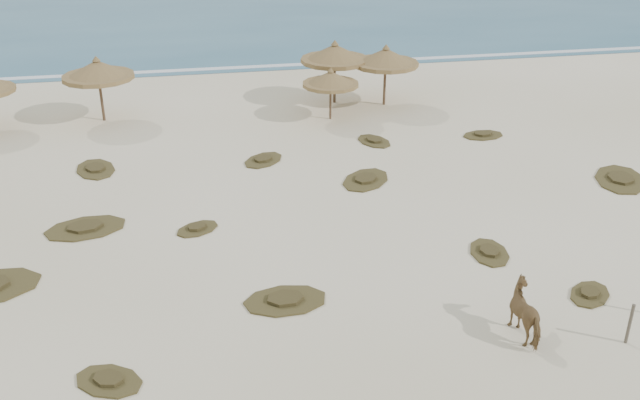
% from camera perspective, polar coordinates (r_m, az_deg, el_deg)
% --- Properties ---
extents(ground, '(160.00, 160.00, 0.00)m').
position_cam_1_polar(ground, '(19.34, 0.54, -9.68)').
color(ground, '#F9E9CD').
rests_on(ground, ground).
extents(foam_line, '(70.00, 0.60, 0.01)m').
position_cam_1_polar(foam_line, '(43.06, -6.29, 10.48)').
color(foam_line, silver).
rests_on(foam_line, ground).
extents(palapa_2, '(4.17, 4.17, 3.08)m').
position_cam_1_polar(palapa_2, '(34.71, -17.37, 9.85)').
color(palapa_2, '#513929').
rests_on(palapa_2, ground).
extents(palapa_3, '(4.29, 4.29, 3.17)m').
position_cam_1_polar(palapa_3, '(35.82, 1.19, 11.58)').
color(palapa_3, '#513929').
rests_on(palapa_3, ground).
extents(palapa_4, '(3.08, 3.08, 2.48)m').
position_cam_1_polar(palapa_4, '(33.49, 0.85, 9.62)').
color(palapa_4, '#513929').
rests_on(palapa_4, ground).
extents(palapa_5, '(4.18, 4.18, 3.05)m').
position_cam_1_polar(palapa_5, '(35.64, 5.28, 11.24)').
color(palapa_5, '#513929').
rests_on(palapa_5, ground).
extents(horse, '(0.90, 1.70, 1.38)m').
position_cam_1_polar(horse, '(19.21, 16.35, -8.64)').
color(horse, olive).
rests_on(horse, ground).
extents(fence_post_near, '(0.11, 0.11, 1.16)m').
position_cam_1_polar(fence_post_near, '(19.86, 23.53, -9.07)').
color(fence_post_near, brown).
rests_on(fence_post_near, ground).
extents(scrub_1, '(2.98, 2.25, 0.16)m').
position_cam_1_polar(scrub_1, '(25.06, -18.26, -2.12)').
color(scrub_1, brown).
rests_on(scrub_1, ground).
extents(scrub_2, '(1.80, 1.62, 0.16)m').
position_cam_1_polar(scrub_2, '(24.11, -9.79, -2.25)').
color(scrub_2, brown).
rests_on(scrub_2, ground).
extents(scrub_3, '(2.75, 2.86, 0.16)m').
position_cam_1_polar(scrub_3, '(27.41, 3.67, 1.65)').
color(scrub_3, brown).
rests_on(scrub_3, ground).
extents(scrub_4, '(1.45, 1.99, 0.16)m').
position_cam_1_polar(scrub_4, '(22.99, 13.39, -4.07)').
color(scrub_4, brown).
rests_on(scrub_4, ground).
extents(scrub_5, '(3.02, 3.45, 0.16)m').
position_cam_1_polar(scrub_5, '(29.74, 22.91, 1.56)').
color(scrub_5, brown).
rests_on(scrub_5, ground).
extents(scrub_6, '(2.01, 2.56, 0.16)m').
position_cam_1_polar(scrub_6, '(29.68, -17.52, 2.39)').
color(scrub_6, brown).
rests_on(scrub_6, ground).
extents(scrub_7, '(1.76, 2.13, 0.16)m').
position_cam_1_polar(scrub_7, '(31.28, 4.35, 4.74)').
color(scrub_7, brown).
rests_on(scrub_7, ground).
extents(scrub_9, '(2.44, 1.64, 0.16)m').
position_cam_1_polar(scrub_9, '(20.11, -2.79, -8.00)').
color(scrub_9, brown).
rests_on(scrub_9, ground).
extents(scrub_10, '(2.02, 1.45, 0.16)m').
position_cam_1_polar(scrub_10, '(32.71, 12.91, 5.11)').
color(scrub_10, brown).
rests_on(scrub_10, ground).
extents(scrub_11, '(2.08, 1.89, 0.16)m').
position_cam_1_polar(scrub_11, '(18.07, -16.55, -13.67)').
color(scrub_11, brown).
rests_on(scrub_11, ground).
extents(scrub_12, '(1.84, 1.82, 0.16)m').
position_cam_1_polar(scrub_12, '(21.74, 20.77, -7.03)').
color(scrub_12, brown).
rests_on(scrub_12, ground).
extents(scrub_13, '(2.25, 2.29, 0.16)m').
position_cam_1_polar(scrub_13, '(29.27, -4.56, 3.23)').
color(scrub_13, brown).
rests_on(scrub_13, ground).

